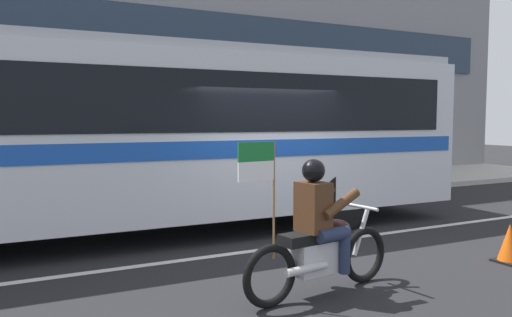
# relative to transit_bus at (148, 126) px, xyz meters

# --- Properties ---
(ground_plane) EXTENTS (60.00, 60.00, 0.00)m
(ground_plane) POSITION_rel_transit_bus_xyz_m (1.71, -1.19, -1.88)
(ground_plane) COLOR black
(sidewalk_curb) EXTENTS (28.00, 3.80, 0.15)m
(sidewalk_curb) POSITION_rel_transit_bus_xyz_m (1.71, 3.91, -1.81)
(sidewalk_curb) COLOR #B7B2A8
(sidewalk_curb) RESTS_ON ground_plane
(lane_center_stripe) EXTENTS (26.60, 0.14, 0.01)m
(lane_center_stripe) POSITION_rel_transit_bus_xyz_m (1.71, -1.79, -1.88)
(lane_center_stripe) COLOR silver
(lane_center_stripe) RESTS_ON ground_plane
(transit_bus) EXTENTS (11.63, 2.77, 3.22)m
(transit_bus) POSITION_rel_transit_bus_xyz_m (0.00, 0.00, 0.00)
(transit_bus) COLOR silver
(transit_bus) RESTS_ON ground_plane
(motorcycle_with_rider) EXTENTS (2.18, 0.70, 1.78)m
(motorcycle_with_rider) POSITION_rel_transit_bus_xyz_m (0.93, -3.84, -1.22)
(motorcycle_with_rider) COLOR black
(motorcycle_with_rider) RESTS_ON ground_plane
(fire_hydrant) EXTENTS (0.22, 0.30, 0.75)m
(fire_hydrant) POSITION_rel_transit_bus_xyz_m (7.19, 2.74, -1.36)
(fire_hydrant) COLOR gold
(fire_hydrant) RESTS_ON sidewalk_curb
(traffic_cone) EXTENTS (0.36, 0.36, 0.55)m
(traffic_cone) POSITION_rel_transit_bus_xyz_m (4.04, -3.96, -1.63)
(traffic_cone) COLOR #EA590F
(traffic_cone) RESTS_ON ground_plane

